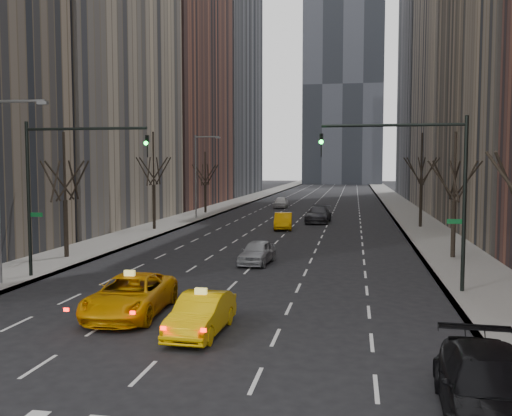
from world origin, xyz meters
The scene contains 23 objects.
ground centered at (0.00, 0.00, 0.00)m, with size 400.00×400.00×0.00m, color black.
sidewalk_left centered at (-12.25, 70.00, 0.07)m, with size 4.50×320.00×0.15m, color slate.
sidewalk_right centered at (12.25, 70.00, 0.07)m, with size 4.50×320.00×0.15m, color slate.
bld_left_far centered at (-21.50, 66.00, 22.00)m, with size 14.00×28.00×44.00m, color brown.
bld_left_deep centered at (-21.50, 96.00, 30.00)m, with size 14.00×30.00×60.00m, color #5E5E62.
bld_right_far centered at (21.50, 64.00, 25.00)m, with size 14.00×28.00×50.00m, color tan.
bld_right_deep centered at (21.50, 95.00, 29.00)m, with size 14.00×30.00×58.00m, color #5E5E62.
tree_lw_b centered at (-12.00, 18.00, 3.72)m, with size 3.36×3.50×7.82m.
tree_lw_c centered at (-12.00, 34.00, 4.04)m, with size 3.36×3.50×8.74m.
tree_lw_d centered at (-12.00, 52.00, 3.56)m, with size 3.36×3.50×7.36m.
tree_rw_b centered at (12.00, 22.00, 3.72)m, with size 3.36×3.50×7.82m.
tree_rw_c centered at (12.00, 40.00, 4.04)m, with size 3.36×3.50×8.74m.
traffic_mast_left centered at (-9.11, 12.00, 5.49)m, with size 6.69×0.39×8.00m.
traffic_mast_right centered at (9.11, 12.00, 5.49)m, with size 6.69×0.39×8.00m.
streetlight_near centered at (-10.84, 10.00, 5.62)m, with size 2.83×0.22×9.00m.
streetlight_far centered at (-10.84, 45.00, 5.62)m, with size 2.83×0.22×9.00m.
taxi_suv centered at (-2.81, 5.93, 0.78)m, with size 2.60×5.65×1.57m, color #E69A04.
taxi_sedan centered at (0.61, 3.97, 0.71)m, with size 1.49×4.29×1.41m, color #EBB204.
silver_sedan_ahead centered at (0.15, 18.35, 0.70)m, with size 1.66×4.13×1.41m, color #929499.
parked_suv_black centered at (8.99, -1.66, 0.81)m, with size 2.28×5.61×1.63m, color black.
far_taxi centered at (-0.59, 36.94, 0.75)m, with size 1.60×4.57×1.51m, color orange.
far_suv_grey centered at (2.24, 43.57, 0.83)m, with size 2.33×5.73×1.66m, color #2F2F34.
far_car_white centered at (-4.09, 62.68, 0.77)m, with size 1.83×4.54×1.55m, color silver.
Camera 1 is at (5.86, -15.05, 5.93)m, focal length 40.00 mm.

